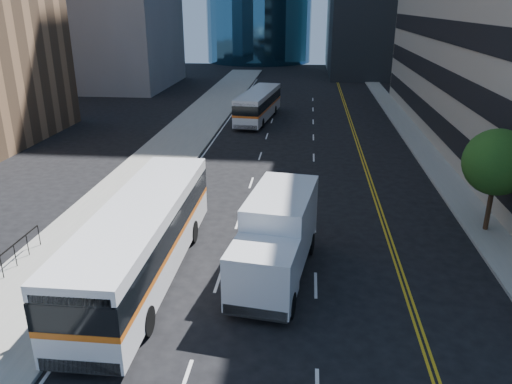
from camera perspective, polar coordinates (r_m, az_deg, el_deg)
ground at (r=19.10m, az=5.34°, el=-13.58°), size 160.00×160.00×0.00m
sidewalk_west at (r=43.42m, az=-8.17°, el=6.34°), size 5.00×90.00×0.15m
sidewalk_east at (r=43.13m, az=17.99°, el=5.43°), size 2.00×90.00×0.15m
street_tree at (r=26.44m, az=25.84°, el=3.07°), size 3.20×3.20×5.10m
bus_front at (r=20.94m, az=-12.83°, el=-5.10°), size 2.84×12.73×3.28m
bus_rear at (r=49.20m, az=0.28°, el=9.99°), size 3.66×11.08×2.80m
box_truck at (r=20.47m, az=2.36°, el=-5.16°), size 3.41×7.40×3.41m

